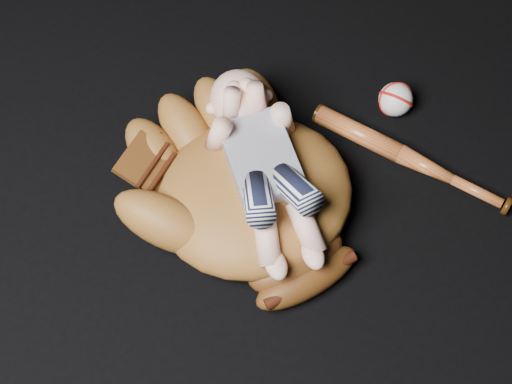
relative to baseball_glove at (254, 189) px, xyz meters
The scene contains 4 objects.
baseball_glove is the anchor object (origin of this frame).
newborn_baby 0.06m from the baseball_glove, 10.29° to the right, with size 0.18×0.39×0.16m, color #F2B49C, non-canonical shape.
baseball_bat 0.32m from the baseball_glove, ahead, with size 0.04×0.40×0.04m, color #A94E20, non-canonical shape.
baseball 0.36m from the baseball_glove, 23.41° to the left, with size 0.07×0.07×0.07m, color silver.
Camera 1 is at (-0.21, -0.76, 1.24)m, focal length 55.00 mm.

